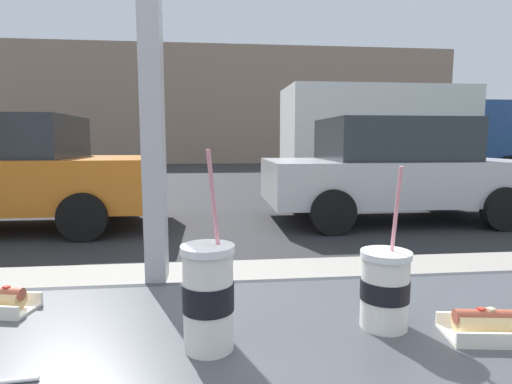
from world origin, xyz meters
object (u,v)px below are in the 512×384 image
soda_cup_right (208,295)px  box_truck (401,132)px  parked_car_silver (392,169)px  soda_cup_left (385,288)px

soda_cup_right → box_truck: bearing=63.4°
parked_car_silver → box_truck: box_truck is taller
parked_car_silver → soda_cup_right: bearing=-116.8°
box_truck → parked_car_silver: bearing=-116.4°
soda_cup_left → soda_cup_right: soda_cup_right is taller
parked_car_silver → box_truck: (2.39, 4.81, 0.68)m
parked_car_silver → box_truck: 5.42m
soda_cup_left → parked_car_silver: (2.62, 5.79, -0.20)m
soda_cup_right → box_truck: box_truck is taller
soda_cup_left → parked_car_silver: bearing=65.6°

